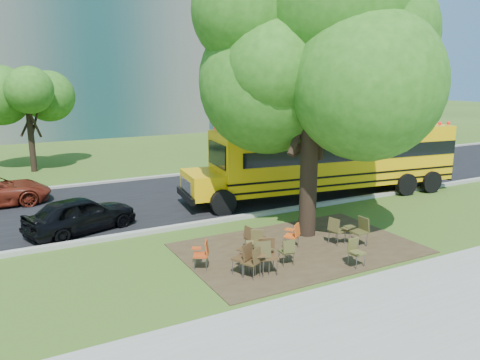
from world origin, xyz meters
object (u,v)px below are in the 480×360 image
chair_8 (203,252)px  chair_9 (257,241)px  chair_3 (267,253)px  chair_4 (288,249)px  chair_0 (244,255)px  chair_2 (254,259)px  main_tree (313,50)px  school_bus (333,157)px  chair_11 (293,233)px  chair_5 (355,250)px  chair_1 (262,253)px  chair_6 (360,229)px  chair_10 (252,236)px  black_car (81,214)px  chair_7 (337,228)px

chair_8 → chair_9: size_ratio=1.01×
chair_3 → chair_4: chair_3 is taller
chair_0 → chair_2: chair_0 is taller
main_tree → chair_9: 5.98m
school_bus → chair_11: 7.17m
school_bus → chair_5: bearing=-117.6°
chair_11 → chair_2: bearing=173.6°
chair_4 → chair_8: bearing=166.6°
chair_1 → chair_6: chair_1 is taller
chair_2 → chair_3: 0.47m
chair_5 → chair_9: size_ratio=0.98×
chair_9 → chair_10: chair_9 is taller
black_car → chair_4: bearing=-159.5°
chair_9 → school_bus: bearing=-117.9°
chair_5 → chair_8: 4.16m
chair_5 → chair_11: size_ratio=0.96×
chair_4 → chair_7: chair_7 is taller
chair_8 → main_tree: bearing=-47.8°
chair_1 → chair_3: (0.15, -0.01, -0.01)m
chair_5 → black_car: black_car is taller
chair_1 → chair_10: chair_1 is taller
chair_4 → chair_6: size_ratio=0.84×
chair_8 → chair_10: 1.86m
chair_0 → black_car: (-3.14, 5.61, 0.06)m
chair_10 → chair_7: bearing=68.9°
school_bus → chair_0: school_bus is taller
chair_0 → chair_2: (0.12, -0.28, -0.03)m
main_tree → chair_9: bearing=-159.8°
black_car → chair_1: bearing=-166.7°
main_tree → chair_10: 5.90m
chair_0 → chair_9: (0.90, 0.91, -0.06)m
main_tree → chair_11: 5.56m
chair_7 → chair_10: bearing=-116.3°
chair_6 → chair_9: 3.31m
main_tree → chair_8: size_ratio=11.57×
chair_3 → chair_7: (3.01, 0.80, -0.05)m
chair_5 → chair_10: 3.00m
chair_2 → chair_6: 4.05m
chair_2 → chair_4: chair_2 is taller
chair_6 → chair_4: bearing=92.1°
chair_3 → chair_11: bearing=-128.6°
chair_1 → chair_10: (0.56, 1.52, -0.10)m
chair_0 → chair_11: bearing=-3.8°
main_tree → chair_6: (0.80, -1.60, -5.32)m
chair_3 → black_car: black_car is taller
main_tree → chair_9: main_tree is taller
chair_0 → chair_8: size_ratio=1.10×
chair_5 → chair_8: bearing=-28.2°
black_car → main_tree: bearing=-138.7°
main_tree → chair_11: bearing=-142.7°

